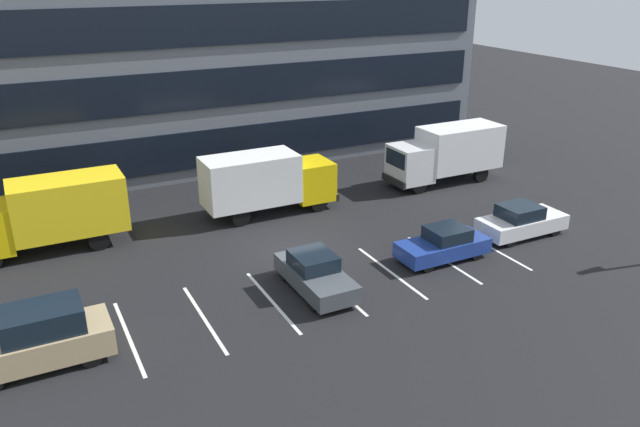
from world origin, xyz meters
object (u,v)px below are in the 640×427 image
Objects in this scene: box_truck_yellow at (266,180)px; sedan_navy at (444,244)px; sedan_charcoal at (315,274)px; suv_tan at (40,338)px; box_truck_yellow_all at (48,212)px; box_truck_white at (447,152)px; sedan_white at (521,221)px.

box_truck_yellow is 10.14m from sedan_navy.
suv_tan reaches higher than sedan_charcoal.
box_truck_yellow_all is 12.94m from sedan_charcoal.
box_truck_white is 11.06m from sedan_navy.
sedan_white is (9.97, -8.37, -1.11)m from box_truck_yellow.
suv_tan is at bearing -177.86° from sedan_white.
suv_tan is (-1.24, -9.52, -0.88)m from box_truck_yellow_all.
box_truck_yellow_all reaches higher than suv_tan.
box_truck_yellow_all reaches higher than box_truck_yellow.
sedan_navy is 0.95× the size of sedan_white.
box_truck_yellow is at bearing 119.36° from sedan_navy.
sedan_white is (20.66, -8.70, -1.14)m from box_truck_yellow_all.
box_truck_yellow reaches higher than suv_tan.
suv_tan is (-16.87, -0.41, 0.30)m from sedan_navy.
box_truck_yellow_all reaches higher than sedan_charcoal.
box_truck_yellow_all is at bearing 157.16° from sedan_white.
sedan_white is (5.03, 0.41, 0.04)m from sedan_navy.
sedan_white is at bearing 2.14° from suv_tan.
box_truck_yellow_all is at bearing 149.76° from sedan_navy.
suv_tan is at bearing -159.03° from box_truck_white.
box_truck_yellow is 8.94m from sedan_charcoal.
suv_tan is 1.04× the size of sedan_white.
sedan_charcoal is at bearing -178.16° from sedan_white.
sedan_navy is 5.05m from sedan_white.
box_truck_white is 8.50m from sedan_white.
sedan_charcoal is (-6.47, 0.04, 0.03)m from sedan_navy.
sedan_charcoal is at bearing -44.71° from box_truck_yellow_all.
sedan_charcoal is (-1.53, -8.74, -1.12)m from box_truck_yellow.
box_truck_white is at bearing 51.92° from sedan_navy.
sedan_white is at bearing 1.84° from sedan_charcoal.
box_truck_yellow_all is 18.12m from sedan_navy.
box_truck_yellow is 0.98× the size of box_truck_white.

